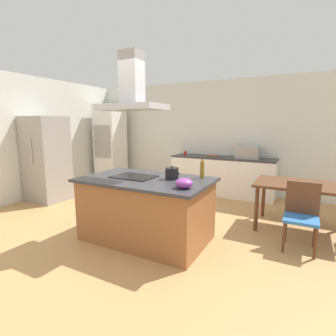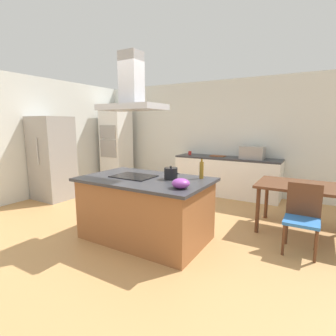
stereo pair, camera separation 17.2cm
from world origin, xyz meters
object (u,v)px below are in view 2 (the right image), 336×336
at_px(olive_oil_bottle, 202,170).
at_px(cutting_board, 218,156).
at_px(range_hood, 132,92).
at_px(countertop_microwave, 252,153).
at_px(wall_oven_stack, 116,144).
at_px(dining_table, 306,190).
at_px(tea_kettle, 171,173).
at_px(refrigerator, 52,158).
at_px(mixing_bowl, 181,183).
at_px(chair_facing_island, 303,213).
at_px(cooktop, 134,176).
at_px(coffee_mug_red, 190,153).

distance_m(olive_oil_bottle, cutting_board, 2.63).
bearing_deg(range_hood, olive_oil_bottle, 23.11).
bearing_deg(range_hood, countertop_microwave, 70.09).
height_order(wall_oven_stack, dining_table, wall_oven_stack).
bearing_deg(wall_oven_stack, countertop_microwave, 3.58).
bearing_deg(tea_kettle, olive_oil_bottle, 36.47).
height_order(refrigerator, dining_table, refrigerator).
bearing_deg(dining_table, countertop_microwave, 127.86).
xyz_separation_m(mixing_bowl, dining_table, (1.28, 1.66, -0.29)).
bearing_deg(countertop_microwave, range_hood, -109.91).
relative_size(dining_table, chair_facing_island, 1.57).
distance_m(mixing_bowl, countertop_microwave, 3.14).
distance_m(cooktop, dining_table, 2.61).
relative_size(olive_oil_bottle, coffee_mug_red, 3.26).
bearing_deg(range_hood, tea_kettle, 13.00).
bearing_deg(olive_oil_bottle, countertop_microwave, 86.82).
distance_m(mixing_bowl, wall_oven_stack, 4.64).
relative_size(tea_kettle, chair_facing_island, 0.27).
relative_size(countertop_microwave, refrigerator, 0.27).
relative_size(olive_oil_bottle, refrigerator, 0.16).
relative_size(wall_oven_stack, range_hood, 2.44).
bearing_deg(refrigerator, coffee_mug_red, 44.46).
relative_size(wall_oven_stack, chair_facing_island, 2.47).
relative_size(cooktop, tea_kettle, 2.51).
height_order(coffee_mug_red, wall_oven_stack, wall_oven_stack).
distance_m(coffee_mug_red, dining_table, 3.08).
relative_size(tea_kettle, mixing_bowl, 1.09).
bearing_deg(refrigerator, wall_oven_stack, 87.71).
bearing_deg(chair_facing_island, tea_kettle, -159.55).
relative_size(olive_oil_bottle, dining_table, 0.21).
distance_m(wall_oven_stack, refrigerator, 2.01).
height_order(cutting_board, refrigerator, refrigerator).
bearing_deg(cutting_board, coffee_mug_red, -176.83).
height_order(refrigerator, chair_facing_island, refrigerator).
bearing_deg(cooktop, refrigerator, 166.93).
bearing_deg(range_hood, cutting_board, 85.43).
distance_m(mixing_bowl, dining_table, 2.12).
xyz_separation_m(countertop_microwave, refrigerator, (-3.82, -2.24, -0.13)).
distance_m(cooktop, mixing_bowl, 0.95).
height_order(tea_kettle, olive_oil_bottle, olive_oil_bottle).
xyz_separation_m(wall_oven_stack, range_hood, (2.70, -2.65, 1.00)).
bearing_deg(dining_table, tea_kettle, -142.06).
bearing_deg(coffee_mug_red, range_hood, -80.45).
relative_size(coffee_mug_red, wall_oven_stack, 0.04).
distance_m(olive_oil_bottle, coffee_mug_red, 2.87).
bearing_deg(refrigerator, cutting_board, 37.22).
xyz_separation_m(cooktop, range_hood, (-0.00, 0.00, 1.20)).
bearing_deg(olive_oil_bottle, tea_kettle, -143.53).
height_order(tea_kettle, range_hood, range_hood).
distance_m(coffee_mug_red, cutting_board, 0.72).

